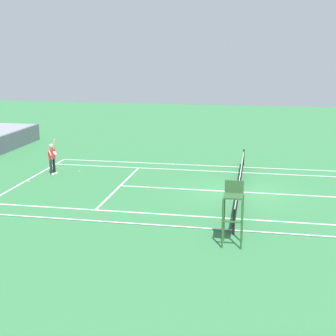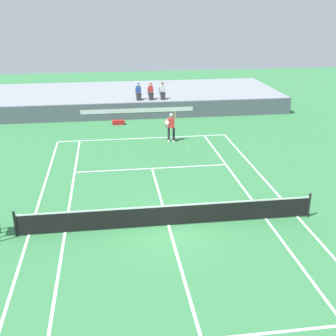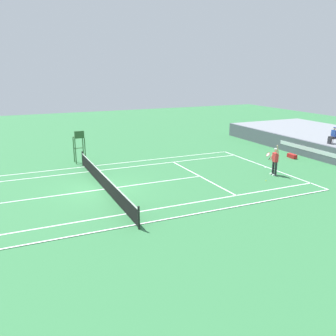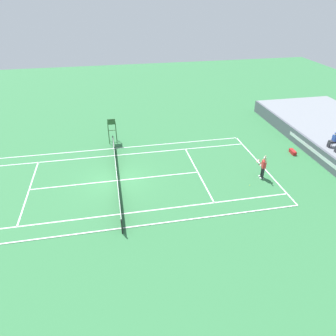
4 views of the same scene
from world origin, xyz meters
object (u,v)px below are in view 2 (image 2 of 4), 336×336
at_px(spectator_seated_0, 139,92).
at_px(tennis_ball, 188,147).
at_px(equipment_bag, 119,122).
at_px(tennis_player, 171,127).
at_px(spectator_seated_1, 151,92).
at_px(spectator_seated_2, 163,91).

relative_size(spectator_seated_0, tennis_ball, 18.60).
bearing_deg(equipment_bag, tennis_player, -54.62).
bearing_deg(tennis_ball, spectator_seated_0, 106.36).
bearing_deg(tennis_player, spectator_seated_1, 95.00).
height_order(spectator_seated_1, tennis_ball, spectator_seated_1).
bearing_deg(tennis_player, spectator_seated_2, 87.30).
height_order(spectator_seated_0, tennis_ball, spectator_seated_0).
distance_m(spectator_seated_0, spectator_seated_2, 1.86).
relative_size(spectator_seated_2, tennis_ball, 18.60).
bearing_deg(tennis_player, spectator_seated_0, 102.74).
bearing_deg(tennis_player, tennis_ball, -57.49).
height_order(spectator_seated_0, equipment_bag, spectator_seated_0).
bearing_deg(equipment_bag, spectator_seated_2, 32.89).
bearing_deg(spectator_seated_0, tennis_player, -77.26).
bearing_deg(equipment_bag, tennis_ball, -55.25).
xyz_separation_m(spectator_seated_2, equipment_bag, (-3.53, -2.28, -1.73)).
distance_m(spectator_seated_1, spectator_seated_2, 0.92).
bearing_deg(equipment_bag, spectator_seated_1, 41.12).
distance_m(spectator_seated_2, equipment_bag, 4.55).
height_order(spectator_seated_1, spectator_seated_2, same).
bearing_deg(equipment_bag, spectator_seated_0, 53.78).
xyz_separation_m(spectator_seated_1, spectator_seated_2, (0.92, 0.00, 0.00)).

